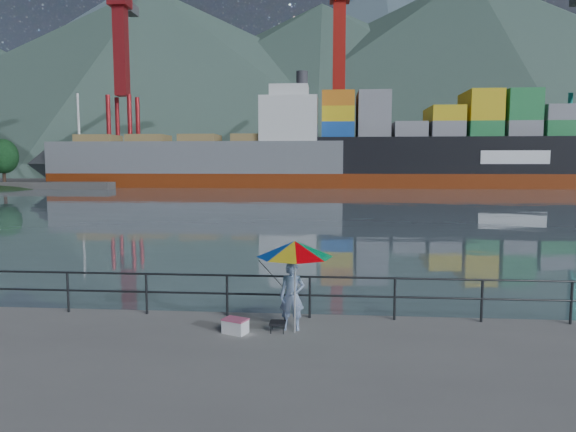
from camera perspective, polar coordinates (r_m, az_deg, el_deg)
The scene contains 13 objects.
harbor_water at distance 140.35m, azimuth 3.20°, elevation 4.43°, with size 500.00×280.00×0.00m, color slate.
far_dock at distance 103.54m, azimuth 8.25°, elevation 3.84°, with size 200.00×40.00×0.40m, color #514F4C.
guardrail at distance 12.85m, azimuth -11.21°, elevation -8.49°, with size 22.00×0.06×1.03m.
mountains at distance 223.15m, azimuth 14.10°, elevation 13.98°, with size 600.00×332.80×80.00m.
port_cranes at distance 98.98m, azimuth 21.27°, elevation 12.69°, with size 116.00×28.00×38.40m.
container_stacks at distance 108.04m, azimuth 21.36°, elevation 5.35°, with size 58.00×5.40×7.80m.
fisherman at distance 11.48m, azimuth 0.44°, elevation -8.90°, with size 0.55×0.36×1.52m, color #345E9A.
beach_umbrella at distance 11.06m, azimuth 0.76°, elevation -3.67°, with size 1.84×1.84×2.03m.
folding_stool at distance 11.51m, azimuth -1.16°, elevation -12.18°, with size 0.35×0.35×0.23m.
cooler_bag at distance 11.48m, azimuth -5.87°, elevation -12.13°, with size 0.50×0.34×0.29m, color white.
fishing_rod at distance 12.82m, azimuth -1.46°, elevation -10.82°, with size 0.02×0.02×2.02m, color black.
bulk_carrier at distance 84.71m, azimuth -8.77°, elevation 6.22°, with size 47.05×8.14×14.50m.
container_ship at distance 89.34m, azimuth 23.80°, elevation 6.79°, with size 65.48×10.91×18.10m.
Camera 1 is at (3.44, -10.26, 3.70)m, focal length 32.00 mm.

